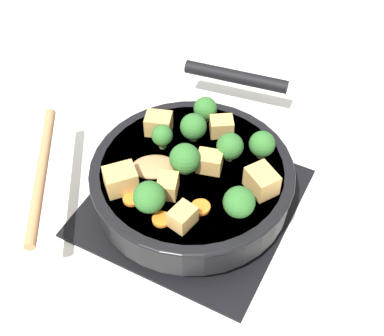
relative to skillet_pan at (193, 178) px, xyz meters
The scene contains 22 objects.
ground_plane 0.06m from the skillet_pan, 98.68° to the left, with size 2.40×2.40×0.00m, color silver.
front_burner_grate 0.05m from the skillet_pan, 98.68° to the left, with size 0.31×0.31×0.03m.
skillet_pan is the anchor object (origin of this frame).
wooden_spoon 0.16m from the skillet_pan, 32.47° to the left, with size 0.26×0.24×0.02m.
tofu_cube_center_large 0.07m from the skillet_pan, 81.59° to the left, with size 0.04×0.03×0.03m, color tan.
tofu_cube_near_handle 0.12m from the skillet_pan, 49.17° to the left, with size 0.04×0.04×0.04m, color tan.
tofu_cube_east_chunk 0.11m from the skillet_pan, 110.06° to the left, with size 0.04×0.03×0.03m, color tan.
tofu_cube_west_chunk 0.09m from the skillet_pan, 94.58° to the right, with size 0.04×0.03×0.03m, color tan.
tofu_cube_back_piece 0.05m from the skillet_pan, 159.90° to the right, with size 0.04×0.03×0.03m, color tan.
tofu_cube_front_piece 0.10m from the skillet_pan, 27.67° to the right, with size 0.04×0.03×0.03m, color tan.
tofu_cube_mid_small 0.12m from the skillet_pan, behind, with size 0.04×0.04×0.04m, color tan.
broccoli_floret_near_spoon 0.12m from the skillet_pan, 140.84° to the right, with size 0.04×0.04×0.05m.
broccoli_floret_center_top 0.12m from the skillet_pan, 73.86° to the right, with size 0.04×0.04×0.05m.
broccoli_floret_east_rim 0.08m from the skillet_pan, 63.80° to the right, with size 0.04×0.04×0.05m.
broccoli_floret_west_rim 0.06m from the skillet_pan, 71.03° to the left, with size 0.05×0.05×0.05m.
broccoli_floret_north_edge 0.12m from the skillet_pan, 152.29° to the left, with size 0.04×0.04×0.05m.
broccoli_floret_south_cluster 0.11m from the skillet_pan, 81.72° to the left, with size 0.05×0.05×0.05m.
broccoli_floret_mid_floret 0.08m from the skillet_pan, 14.96° to the right, with size 0.03×0.03×0.04m.
broccoli_floret_small_inner 0.08m from the skillet_pan, 136.09° to the right, with size 0.04×0.04×0.05m.
carrot_slice_orange_thin 0.11m from the skillet_pan, 94.20° to the left, with size 0.03×0.03×0.01m, color orange.
carrot_slice_near_center 0.08m from the skillet_pan, 125.71° to the left, with size 0.03×0.03×0.01m, color orange.
carrot_slice_edge_slice 0.11m from the skillet_pan, 63.90° to the left, with size 0.02×0.02×0.01m, color orange.
Camera 1 is at (-0.25, 0.48, 0.68)m, focal length 50.00 mm.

